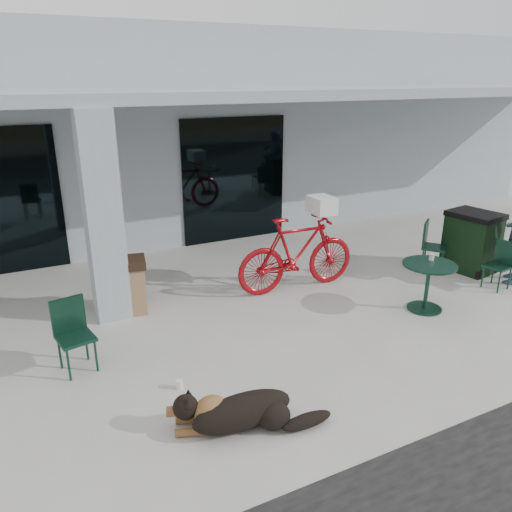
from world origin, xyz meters
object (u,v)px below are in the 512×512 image
cafe_chair_far_a (435,247)px  cafe_chair_far_b (498,266)px  cafe_chair_near (75,337)px  cafe_table_far (427,287)px  bicycle (297,253)px  dog (243,410)px  trash_receptacle (130,286)px  wheeled_bin (472,242)px

cafe_chair_far_a → cafe_chair_far_b: size_ratio=1.12×
cafe_chair_near → cafe_table_far: (5.20, -0.65, -0.08)m
bicycle → dog: 3.78m
trash_receptacle → wheeled_bin: size_ratio=0.77×
cafe_table_far → trash_receptacle: (-4.20, 2.02, 0.05)m
cafe_chair_near → cafe_chair_far_b: 6.94m
cafe_chair_far_b → cafe_chair_near: bearing=-101.8°
cafe_chair_far_a → wheeled_bin: bearing=-63.6°
cafe_chair_near → cafe_table_far: size_ratio=1.12×
dog → cafe_chair_far_b: cafe_chair_far_b is taller
trash_receptacle → wheeled_bin: bearing=-10.1°
cafe_chair_near → wheeled_bin: 7.21m
bicycle → cafe_chair_near: (-3.78, -0.97, -0.19)m
wheeled_bin → bicycle: bearing=158.9°
cafe_table_far → cafe_chair_far_b: (1.72, 0.08, 0.03)m
bicycle → cafe_chair_far_a: bicycle is taller
cafe_chair_far_a → trash_receptacle: 5.64m
cafe_chair_far_a → wheeled_bin: 0.70m
cafe_chair_near → bicycle: bearing=3.5°
dog → trash_receptacle: bearing=117.2°
dog → wheeled_bin: (5.81, 2.19, 0.35)m
bicycle → dog: size_ratio=1.69×
cafe_chair_far_a → wheeled_bin: size_ratio=0.83×
bicycle → wheeled_bin: size_ratio=1.92×
cafe_chair_near → wheeled_bin: wheeled_bin is taller
cafe_chair_near → wheeled_bin: bearing=-8.7°
cafe_chair_far_b → trash_receptacle: trash_receptacle is taller
bicycle → cafe_chair_far_b: size_ratio=2.61×
dog → wheeled_bin: wheeled_bin is taller
cafe_chair_near → cafe_chair_far_a: bearing=-5.9°
cafe_table_far → wheeled_bin: wheeled_bin is taller
dog → cafe_table_far: 4.02m
trash_receptacle → wheeled_bin: (6.20, -1.10, 0.13)m
bicycle → trash_receptacle: bicycle is taller
trash_receptacle → cafe_chair_near: bearing=-126.1°
bicycle → wheeled_bin: bearing=-99.2°
cafe_chair_far_b → wheeled_bin: 0.90m
wheeled_bin → cafe_chair_near: bearing=172.6°
bicycle → cafe_chair_near: bicycle is taller
cafe_chair_near → cafe_table_far: 5.24m
cafe_table_far → cafe_chair_far_b: 1.72m
bicycle → cafe_table_far: bearing=-136.5°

